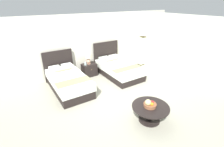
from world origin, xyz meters
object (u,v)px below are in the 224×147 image
object	(u,v)px
nightstand	(89,70)
vase	(85,64)
bed_near_corner	(118,69)
floor_lamp_corner	(142,51)
bed_near_window	(68,81)
table_lamp	(88,58)
coffee_table	(150,110)
fruit_bowl	(150,104)

from	to	relation	value
nightstand	vase	bearing A→B (deg)	-167.45
bed_near_corner	vase	xyz separation A→B (m)	(-1.23, 0.62, 0.30)
vase	floor_lamp_corner	bearing A→B (deg)	-4.35
bed_near_window	nightstand	size ratio (longest dim) A/B	3.69
bed_near_window	vase	bearing A→B (deg)	31.65
bed_near_window	table_lamp	xyz separation A→B (m)	(1.20, 0.69, 0.48)
bed_near_corner	coffee_table	bearing A→B (deg)	-109.62
bed_near_window	bed_near_corner	xyz separation A→B (m)	(2.26, 0.01, -0.01)
floor_lamp_corner	bed_near_window	bearing A→B (deg)	-174.29
fruit_bowl	table_lamp	bearing A→B (deg)	89.54
bed_near_window	bed_near_corner	size ratio (longest dim) A/B	1.00
vase	coffee_table	xyz separation A→B (m)	(0.20, -3.54, -0.26)
nightstand	coffee_table	xyz separation A→B (m)	(0.02, -3.58, 0.08)
bed_near_corner	vase	world-z (taller)	bed_near_corner
vase	floor_lamp_corner	xyz separation A→B (m)	(3.00, -0.23, 0.11)
nightstand	vase	distance (m)	0.39
bed_near_window	floor_lamp_corner	size ratio (longest dim) A/B	1.53
bed_near_window	coffee_table	xyz separation A→B (m)	(1.22, -2.91, 0.03)
bed_near_window	floor_lamp_corner	xyz separation A→B (m)	(4.02, 0.40, 0.39)
coffee_table	floor_lamp_corner	bearing A→B (deg)	49.75
nightstand	fruit_bowl	distance (m)	3.58
fruit_bowl	bed_near_corner	bearing A→B (deg)	69.58
coffee_table	floor_lamp_corner	distance (m)	4.35
vase	fruit_bowl	distance (m)	3.54
bed_near_corner	coffee_table	size ratio (longest dim) A/B	2.22
fruit_bowl	nightstand	bearing A→B (deg)	89.54
bed_near_corner	floor_lamp_corner	world-z (taller)	floor_lamp_corner
nightstand	coffee_table	size ratio (longest dim) A/B	0.60
vase	bed_near_window	bearing A→B (deg)	-148.35
bed_near_corner	vase	size ratio (longest dim) A/B	15.62
nightstand	table_lamp	distance (m)	0.54
nightstand	floor_lamp_corner	bearing A→B (deg)	-5.43
coffee_table	table_lamp	bearing A→B (deg)	90.25
vase	coffee_table	world-z (taller)	vase
coffee_table	fruit_bowl	size ratio (longest dim) A/B	2.89
nightstand	floor_lamp_corner	xyz separation A→B (m)	(2.82, -0.27, 0.45)
table_lamp	bed_near_corner	bearing A→B (deg)	-32.86
bed_near_window	coffee_table	distance (m)	3.15
coffee_table	nightstand	bearing A→B (deg)	90.25
nightstand	vase	size ratio (longest dim) A/B	4.24
nightstand	table_lamp	bearing A→B (deg)	90.00
fruit_bowl	floor_lamp_corner	bearing A→B (deg)	49.26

